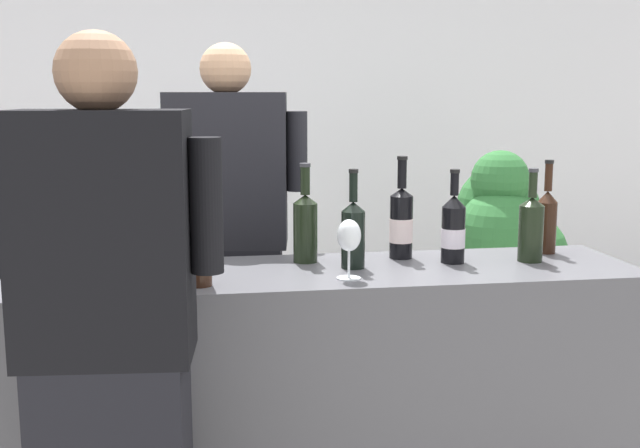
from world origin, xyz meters
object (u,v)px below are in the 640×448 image
object	(u,v)px
wine_bottle_0	(51,235)
person_server	(230,273)
wine_bottle_8	(102,239)
wine_glass	(349,238)
wine_bottle_1	(453,229)
wine_bottle_3	(199,246)
wine_bottle_2	(547,219)
wine_bottle_6	(305,225)
wine_bottle_5	(157,235)
wine_bottle_9	(353,232)
potted_shrub	(500,247)
wine_bottle_4	(531,227)
wine_bottle_7	(401,222)
person_guest	(110,381)

from	to	relation	value
wine_bottle_0	person_server	size ratio (longest dim) A/B	0.20
wine_bottle_8	wine_glass	size ratio (longest dim) A/B	1.75
wine_bottle_0	wine_bottle_8	distance (m)	0.16
wine_bottle_1	wine_bottle_3	bearing A→B (deg)	-167.34
wine_bottle_2	wine_bottle_3	xyz separation A→B (m)	(-1.22, -0.29, -0.00)
wine_bottle_3	wine_bottle_6	bearing A→B (deg)	38.06
wine_bottle_5	wine_glass	xyz separation A→B (m)	(0.58, -0.22, 0.01)
wine_bottle_5	wine_bottle_6	distance (m)	0.49
wine_bottle_8	wine_bottle_9	xyz separation A→B (m)	(0.79, -0.02, 0.00)
person_server	potted_shrub	bearing A→B (deg)	28.95
wine_bottle_2	wine_bottle_3	distance (m)	1.25
wine_bottle_0	wine_bottle_8	xyz separation A→B (m)	(0.16, -0.04, -0.01)
wine_bottle_2	wine_bottle_9	world-z (taller)	wine_bottle_2
wine_bottle_3	wine_bottle_4	bearing A→B (deg)	8.61
wine_bottle_2	wine_bottle_5	size ratio (longest dim) A/B	1.10
wine_bottle_8	person_server	world-z (taller)	person_server
wine_bottle_4	wine_bottle_6	size ratio (longest dim) A/B	0.94
wine_bottle_3	wine_bottle_7	distance (m)	0.75
wine_bottle_9	wine_bottle_2	bearing A→B (deg)	10.03
wine_bottle_9	person_guest	size ratio (longest dim) A/B	0.19
wine_bottle_2	wine_bottle_4	distance (m)	0.17
wine_bottle_2	wine_bottle_3	bearing A→B (deg)	-166.55
wine_bottle_8	wine_bottle_5	bearing A→B (deg)	16.01
wine_bottle_8	wine_bottle_4	bearing A→B (deg)	-0.61
wine_bottle_4	wine_bottle_9	world-z (taller)	wine_bottle_9
potted_shrub	wine_bottle_7	bearing A→B (deg)	-125.57
wine_bottle_7	person_server	distance (m)	0.74
wine_bottle_7	wine_bottle_9	size ratio (longest dim) A/B	1.09
wine_bottle_7	wine_bottle_8	world-z (taller)	wine_bottle_7
wine_bottle_7	potted_shrub	distance (m)	1.50
wine_bottle_8	wine_bottle_9	distance (m)	0.79
wine_bottle_1	wine_bottle_6	size ratio (longest dim) A/B	0.94
wine_bottle_9	wine_glass	distance (m)	0.16
wine_bottle_3	wine_bottle_2	bearing A→B (deg)	13.45
wine_bottle_8	potted_shrub	distance (m)	2.27
wine_bottle_6	wine_bottle_1	bearing A→B (deg)	-10.30
wine_bottle_5	person_guest	bearing A→B (deg)	-99.05
wine_bottle_7	wine_glass	size ratio (longest dim) A/B	1.91
wine_bottle_5	wine_bottle_3	bearing A→B (deg)	-60.28
wine_bottle_1	wine_bottle_4	size ratio (longest dim) A/B	1.00
wine_bottle_4	wine_bottle_7	world-z (taller)	wine_bottle_7
wine_bottle_6	person_server	distance (m)	0.54
wine_bottle_8	wine_glass	distance (m)	0.77
wine_glass	wine_bottle_0	bearing A→B (deg)	167.28
wine_bottle_0	wine_bottle_2	size ratio (longest dim) A/B	1.00
wine_bottle_0	wine_bottle_6	world-z (taller)	same
wine_bottle_4	wine_glass	distance (m)	0.67
wine_bottle_6	wine_bottle_9	world-z (taller)	wine_bottle_6
potted_shrub	wine_bottle_4	bearing A→B (deg)	-108.26
wine_bottle_5	wine_glass	world-z (taller)	wine_bottle_5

